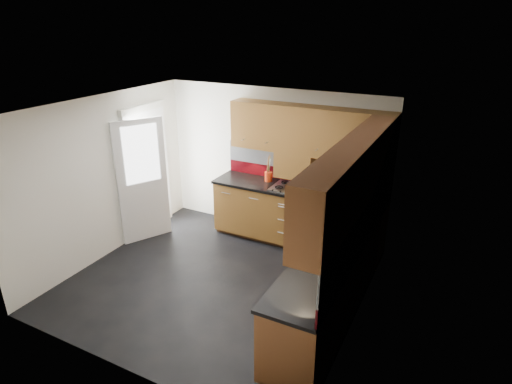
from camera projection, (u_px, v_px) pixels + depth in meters
The scene contains 14 objects.
room at pixel (213, 180), 5.36m from camera, with size 4.00×3.80×2.64m.
base_cabinets at pixel (309, 248), 5.90m from camera, with size 2.70×3.20×0.95m.
countertop at pixel (310, 217), 5.71m from camera, with size 2.72×3.22×0.04m.
backsplash at pixel (333, 194), 5.69m from camera, with size 2.70×3.20×0.54m.
upper_cabinets at pixel (329, 151), 5.35m from camera, with size 2.50×3.20×0.72m.
extractor_hood at pixel (295, 165), 6.59m from camera, with size 0.60×0.33×0.40m, color brown.
glass_cabinet at pixel (373, 148), 5.37m from camera, with size 0.32×0.80×0.66m.
back_door at pixel (146, 175), 6.90m from camera, with size 0.42×1.19×2.04m.
gas_hob at pixel (291, 188), 6.58m from camera, with size 0.57×0.51×0.04m.
utensil_pot at pixel (268, 175), 6.86m from camera, with size 0.12×0.12×0.44m.
toaster at pixel (307, 182), 6.60m from camera, with size 0.28×0.23×0.18m.
food_processor at pixel (354, 208), 5.63m from camera, with size 0.16×0.16×0.27m.
paper_towel at pixel (352, 228), 5.07m from camera, with size 0.13×0.13×0.27m, color white.
orange_cloth at pixel (356, 212), 5.79m from camera, with size 0.13×0.11×0.01m, color #F85A1B.
Camera 1 is at (2.76, -4.21, 3.39)m, focal length 30.00 mm.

